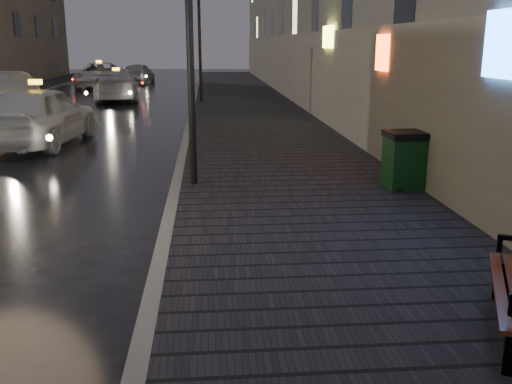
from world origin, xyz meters
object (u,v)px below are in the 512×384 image
taxi_mid (117,86)px  car_far (138,73)px  taxi_near (39,115)px  taxi_far (100,75)px  lamp_near (189,4)px  trash_bin (404,160)px  lamp_far (199,27)px

taxi_mid → car_far: 12.75m
taxi_near → car_far: (-0.15, 25.56, -0.13)m
taxi_far → lamp_near: bearing=-77.6°
taxi_mid → taxi_far: (-2.46, 9.13, 0.05)m
lamp_near → car_far: lamp_near is taller
trash_bin → taxi_mid: taxi_mid is taller
lamp_far → taxi_far: bearing=120.1°
car_far → taxi_mid: bearing=98.7°
lamp_near → lamp_far: (0.00, 16.00, 0.00)m
car_far → taxi_far: bearing=67.2°
lamp_near → car_far: size_ratio=1.25×
lamp_far → lamp_near: bearing=-90.0°
lamp_near → trash_bin: bearing=-10.1°
trash_bin → taxi_far: 30.09m
lamp_near → taxi_far: bearing=103.6°
trash_bin → lamp_near: bearing=167.1°
lamp_near → taxi_mid: (-4.18, 18.33, -2.74)m
taxi_far → car_far: 4.16m
lamp_near → lamp_far: same height
lamp_near → lamp_far: 16.00m
lamp_near → car_far: bearing=98.4°
trash_bin → car_far: bearing=102.3°
lamp_near → car_far: 31.53m
trash_bin → taxi_mid: size_ratio=0.21×
lamp_near → trash_bin: lamp_near is taller
trash_bin → taxi_mid: bearing=110.4°
lamp_far → taxi_near: (-4.42, -10.49, -2.64)m
taxi_mid → lamp_near: bearing=96.4°
lamp_far → taxi_mid: (-4.18, 2.33, -2.74)m
lamp_near → lamp_far: bearing=90.0°
trash_bin → taxi_far: size_ratio=0.19×
lamp_near → lamp_far: size_ratio=1.00×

